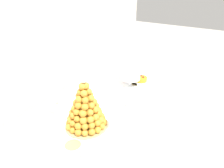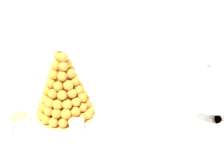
{
  "view_description": "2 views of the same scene",
  "coord_description": "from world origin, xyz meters",
  "px_view_note": "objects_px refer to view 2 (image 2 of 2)",
  "views": [
    {
      "loc": [
        -0.97,
        -0.57,
        1.52
      ],
      "look_at": [
        0.09,
        0.05,
        0.89
      ],
      "focal_mm": 35.37,
      "sensor_mm": 36.0,
      "label": 1
    },
    {
      "loc": [
        0.04,
        -0.84,
        1.32
      ],
      "look_at": [
        0.01,
        0.05,
        0.89
      ],
      "focal_mm": 41.9,
      "sensor_mm": 36.0,
      "label": 2
    }
  ],
  "objects_px": {
    "dessert_cup_left": "(4,130)",
    "creme_brulee_ramekin": "(18,118)",
    "croquembouche": "(64,89)",
    "wine_glass": "(70,72)",
    "dessert_cup_centre": "(143,130)",
    "dessert_cup_mid_left": "(77,128)",
    "macaron_goblet": "(214,88)",
    "serving_tray": "(79,121)"
  },
  "relations": [
    {
      "from": "dessert_cup_centre",
      "to": "macaron_goblet",
      "type": "distance_m",
      "value": 0.32
    },
    {
      "from": "macaron_goblet",
      "to": "wine_glass",
      "type": "distance_m",
      "value": 0.63
    },
    {
      "from": "creme_brulee_ramekin",
      "to": "wine_glass",
      "type": "xyz_separation_m",
      "value": [
        0.16,
        0.27,
        0.09
      ]
    },
    {
      "from": "dessert_cup_left",
      "to": "creme_brulee_ramekin",
      "type": "bearing_deg",
      "value": 79.73
    },
    {
      "from": "croquembouche",
      "to": "serving_tray",
      "type": "bearing_deg",
      "value": -31.11
    },
    {
      "from": "dessert_cup_centre",
      "to": "dessert_cup_left",
      "type": "bearing_deg",
      "value": -178.28
    },
    {
      "from": "dessert_cup_left",
      "to": "dessert_cup_mid_left",
      "type": "relative_size",
      "value": 1.03
    },
    {
      "from": "croquembouche",
      "to": "creme_brulee_ramekin",
      "type": "height_order",
      "value": "croquembouche"
    },
    {
      "from": "dessert_cup_centre",
      "to": "wine_glass",
      "type": "relative_size",
      "value": 0.43
    },
    {
      "from": "macaron_goblet",
      "to": "dessert_cup_centre",
      "type": "bearing_deg",
      "value": -153.73
    },
    {
      "from": "dessert_cup_centre",
      "to": "creme_brulee_ramekin",
      "type": "xyz_separation_m",
      "value": [
        -0.48,
        0.08,
        -0.02
      ]
    },
    {
      "from": "croquembouche",
      "to": "dessert_cup_mid_left",
      "type": "height_order",
      "value": "croquembouche"
    },
    {
      "from": "macaron_goblet",
      "to": "serving_tray",
      "type": "bearing_deg",
      "value": -175.32
    },
    {
      "from": "serving_tray",
      "to": "creme_brulee_ramekin",
      "type": "height_order",
      "value": "creme_brulee_ramekin"
    },
    {
      "from": "dessert_cup_left",
      "to": "dessert_cup_centre",
      "type": "bearing_deg",
      "value": 1.72
    },
    {
      "from": "creme_brulee_ramekin",
      "to": "wine_glass",
      "type": "distance_m",
      "value": 0.33
    },
    {
      "from": "dessert_cup_mid_left",
      "to": "creme_brulee_ramekin",
      "type": "relative_size",
      "value": 0.58
    },
    {
      "from": "serving_tray",
      "to": "macaron_goblet",
      "type": "distance_m",
      "value": 0.54
    },
    {
      "from": "dessert_cup_left",
      "to": "serving_tray",
      "type": "bearing_deg",
      "value": 22.94
    },
    {
      "from": "dessert_cup_mid_left",
      "to": "macaron_goblet",
      "type": "xyz_separation_m",
      "value": [
        0.51,
        0.13,
        0.11
      ]
    },
    {
      "from": "serving_tray",
      "to": "dessert_cup_centre",
      "type": "bearing_deg",
      "value": -20.75
    },
    {
      "from": "wine_glass",
      "to": "serving_tray",
      "type": "bearing_deg",
      "value": -74.02
    },
    {
      "from": "dessert_cup_left",
      "to": "macaron_goblet",
      "type": "xyz_separation_m",
      "value": [
        0.77,
        0.15,
        0.11
      ]
    },
    {
      "from": "croquembouche",
      "to": "dessert_cup_mid_left",
      "type": "distance_m",
      "value": 0.17
    },
    {
      "from": "dessert_cup_mid_left",
      "to": "dessert_cup_centre",
      "type": "xyz_separation_m",
      "value": [
        0.24,
        -0.01,
        0.0
      ]
    },
    {
      "from": "croquembouche",
      "to": "dessert_cup_left",
      "type": "distance_m",
      "value": 0.26
    },
    {
      "from": "dessert_cup_left",
      "to": "dessert_cup_mid_left",
      "type": "xyz_separation_m",
      "value": [
        0.26,
        0.02,
        -0.0
      ]
    },
    {
      "from": "croquembouche",
      "to": "dessert_cup_mid_left",
      "type": "relative_size",
      "value": 5.77
    },
    {
      "from": "dessert_cup_mid_left",
      "to": "creme_brulee_ramekin",
      "type": "height_order",
      "value": "dessert_cup_mid_left"
    },
    {
      "from": "dessert_cup_left",
      "to": "macaron_goblet",
      "type": "distance_m",
      "value": 0.79
    },
    {
      "from": "serving_tray",
      "to": "dessert_cup_left",
      "type": "relative_size",
      "value": 12.23
    },
    {
      "from": "croquembouche",
      "to": "dessert_cup_centre",
      "type": "distance_m",
      "value": 0.34
    },
    {
      "from": "serving_tray",
      "to": "dessert_cup_left",
      "type": "height_order",
      "value": "dessert_cup_left"
    },
    {
      "from": "croquembouche",
      "to": "wine_glass",
      "type": "distance_m",
      "value": 0.22
    },
    {
      "from": "croquembouche",
      "to": "creme_brulee_ramekin",
      "type": "xyz_separation_m",
      "value": [
        -0.18,
        -0.05,
        -0.11
      ]
    },
    {
      "from": "croquembouche",
      "to": "wine_glass",
      "type": "relative_size",
      "value": 2.12
    },
    {
      "from": "dessert_cup_mid_left",
      "to": "wine_glass",
      "type": "distance_m",
      "value": 0.36
    },
    {
      "from": "dessert_cup_mid_left",
      "to": "creme_brulee_ramekin",
      "type": "xyz_separation_m",
      "value": [
        -0.24,
        0.08,
        -0.01
      ]
    },
    {
      "from": "croquembouche",
      "to": "dessert_cup_left",
      "type": "relative_size",
      "value": 5.6
    },
    {
      "from": "serving_tray",
      "to": "creme_brulee_ramekin",
      "type": "relative_size",
      "value": 7.26
    },
    {
      "from": "creme_brulee_ramekin",
      "to": "dessert_cup_centre",
      "type": "bearing_deg",
      "value": -9.56
    },
    {
      "from": "wine_glass",
      "to": "dessert_cup_centre",
      "type": "bearing_deg",
      "value": -47.76
    }
  ]
}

